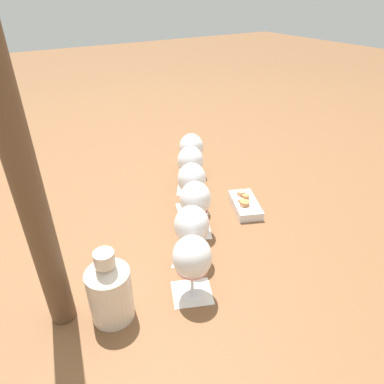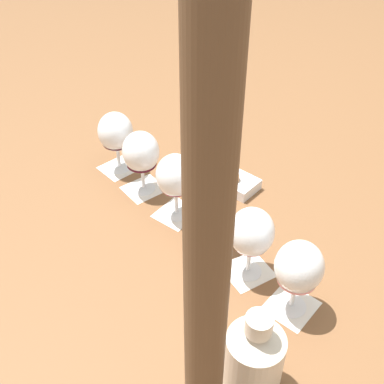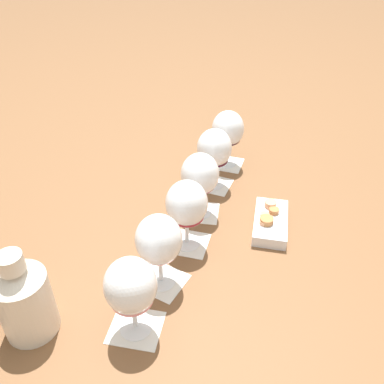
{
  "view_description": "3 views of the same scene",
  "coord_description": "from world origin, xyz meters",
  "px_view_note": "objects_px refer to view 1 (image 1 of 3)",
  "views": [
    {
      "loc": [
        -0.81,
        0.51,
        0.7
      ],
      "look_at": [
        -0.0,
        0.0,
        0.11
      ],
      "focal_mm": 32.0,
      "sensor_mm": 36.0,
      "label": 1
    },
    {
      "loc": [
        -0.27,
        0.86,
        0.84
      ],
      "look_at": [
        -0.0,
        0.0,
        0.11
      ],
      "focal_mm": 45.0,
      "sensor_mm": 36.0,
      "label": 2
    },
    {
      "loc": [
        -0.79,
        0.17,
        0.7
      ],
      "look_at": [
        -0.0,
        0.0,
        0.11
      ],
      "focal_mm": 38.0,
      "sensor_mm": 36.0,
      "label": 3
    }
  ],
  "objects_px": {
    "ceramic_vase": "(110,289)",
    "snack_dish": "(245,204)",
    "wine_glass_1": "(192,227)",
    "wine_glass_3": "(192,181)",
    "wine_glass_2": "(195,201)",
    "wine_glass_0": "(192,259)",
    "wine_glass_4": "(190,163)",
    "wine_glass_5": "(191,149)",
    "umbrella_pole": "(20,164)"
  },
  "relations": [
    {
      "from": "wine_glass_1",
      "to": "wine_glass_2",
      "type": "distance_m",
      "value": 0.14
    },
    {
      "from": "wine_glass_0",
      "to": "snack_dish",
      "type": "relative_size",
      "value": 0.97
    },
    {
      "from": "wine_glass_1",
      "to": "wine_glass_0",
      "type": "bearing_deg",
      "value": 148.26
    },
    {
      "from": "wine_glass_1",
      "to": "wine_glass_4",
      "type": "height_order",
      "value": "same"
    },
    {
      "from": "wine_glass_4",
      "to": "snack_dish",
      "type": "height_order",
      "value": "wine_glass_4"
    },
    {
      "from": "wine_glass_1",
      "to": "wine_glass_3",
      "type": "distance_m",
      "value": 0.26
    },
    {
      "from": "wine_glass_0",
      "to": "wine_glass_1",
      "type": "relative_size",
      "value": 1.0
    },
    {
      "from": "ceramic_vase",
      "to": "snack_dish",
      "type": "distance_m",
      "value": 0.61
    },
    {
      "from": "wine_glass_2",
      "to": "wine_glass_5",
      "type": "bearing_deg",
      "value": -30.34
    },
    {
      "from": "ceramic_vase",
      "to": "snack_dish",
      "type": "bearing_deg",
      "value": -71.71
    },
    {
      "from": "wine_glass_3",
      "to": "wine_glass_4",
      "type": "xyz_separation_m",
      "value": [
        0.12,
        -0.07,
        0.0
      ]
    },
    {
      "from": "wine_glass_5",
      "to": "ceramic_vase",
      "type": "height_order",
      "value": "ceramic_vase"
    },
    {
      "from": "wine_glass_1",
      "to": "wine_glass_3",
      "type": "height_order",
      "value": "same"
    },
    {
      "from": "wine_glass_3",
      "to": "wine_glass_5",
      "type": "xyz_separation_m",
      "value": [
        0.23,
        -0.14,
        0.0
      ]
    },
    {
      "from": "wine_glass_2",
      "to": "snack_dish",
      "type": "distance_m",
      "value": 0.25
    },
    {
      "from": "wine_glass_4",
      "to": "snack_dish",
      "type": "relative_size",
      "value": 0.97
    },
    {
      "from": "wine_glass_5",
      "to": "ceramic_vase",
      "type": "xyz_separation_m",
      "value": [
        -0.51,
        0.55,
        -0.03
      ]
    },
    {
      "from": "wine_glass_0",
      "to": "wine_glass_5",
      "type": "relative_size",
      "value": 1.0
    },
    {
      "from": "wine_glass_5",
      "to": "umbrella_pole",
      "type": "xyz_separation_m",
      "value": [
        -0.45,
        0.65,
        0.3
      ]
    },
    {
      "from": "wine_glass_0",
      "to": "wine_glass_4",
      "type": "xyz_separation_m",
      "value": [
        0.45,
        -0.28,
        0.0
      ]
    },
    {
      "from": "ceramic_vase",
      "to": "umbrella_pole",
      "type": "xyz_separation_m",
      "value": [
        0.06,
        0.1,
        0.33
      ]
    },
    {
      "from": "wine_glass_0",
      "to": "umbrella_pole",
      "type": "distance_m",
      "value": 0.44
    },
    {
      "from": "wine_glass_3",
      "to": "umbrella_pole",
      "type": "bearing_deg",
      "value": 113.71
    },
    {
      "from": "wine_glass_0",
      "to": "wine_glass_2",
      "type": "height_order",
      "value": "same"
    },
    {
      "from": "wine_glass_1",
      "to": "wine_glass_5",
      "type": "distance_m",
      "value": 0.53
    },
    {
      "from": "wine_glass_0",
      "to": "umbrella_pole",
      "type": "bearing_deg",
      "value": 70.6
    },
    {
      "from": "wine_glass_3",
      "to": "wine_glass_4",
      "type": "bearing_deg",
      "value": -30.02
    },
    {
      "from": "wine_glass_0",
      "to": "wine_glass_5",
      "type": "xyz_separation_m",
      "value": [
        0.56,
        -0.35,
        -0.0
      ]
    },
    {
      "from": "wine_glass_5",
      "to": "ceramic_vase",
      "type": "distance_m",
      "value": 0.75
    },
    {
      "from": "wine_glass_0",
      "to": "ceramic_vase",
      "type": "xyz_separation_m",
      "value": [
        0.05,
        0.2,
        -0.03
      ]
    },
    {
      "from": "wine_glass_2",
      "to": "umbrella_pole",
      "type": "relative_size",
      "value": 0.22
    },
    {
      "from": "wine_glass_1",
      "to": "ceramic_vase",
      "type": "bearing_deg",
      "value": 103.7
    },
    {
      "from": "wine_glass_0",
      "to": "snack_dish",
      "type": "xyz_separation_m",
      "value": [
        0.23,
        -0.37,
        -0.1
      ]
    },
    {
      "from": "wine_glass_2",
      "to": "snack_dish",
      "type": "bearing_deg",
      "value": -86.01
    },
    {
      "from": "umbrella_pole",
      "to": "snack_dish",
      "type": "bearing_deg",
      "value": -79.33
    },
    {
      "from": "wine_glass_0",
      "to": "wine_glass_3",
      "type": "bearing_deg",
      "value": -32.05
    },
    {
      "from": "wine_glass_3",
      "to": "umbrella_pole",
      "type": "height_order",
      "value": "umbrella_pole"
    },
    {
      "from": "wine_glass_2",
      "to": "ceramic_vase",
      "type": "relative_size",
      "value": 0.91
    },
    {
      "from": "wine_glass_0",
      "to": "wine_glass_4",
      "type": "height_order",
      "value": "same"
    },
    {
      "from": "wine_glass_3",
      "to": "snack_dish",
      "type": "height_order",
      "value": "wine_glass_3"
    },
    {
      "from": "snack_dish",
      "to": "umbrella_pole",
      "type": "distance_m",
      "value": 0.8
    },
    {
      "from": "wine_glass_3",
      "to": "wine_glass_2",
      "type": "bearing_deg",
      "value": 152.8
    },
    {
      "from": "wine_glass_2",
      "to": "wine_glass_3",
      "type": "relative_size",
      "value": 1.0
    },
    {
      "from": "wine_glass_5",
      "to": "wine_glass_2",
      "type": "bearing_deg",
      "value": 149.66
    },
    {
      "from": "wine_glass_1",
      "to": "umbrella_pole",
      "type": "bearing_deg",
      "value": 90.55
    },
    {
      "from": "wine_glass_1",
      "to": "wine_glass_4",
      "type": "bearing_deg",
      "value": -31.45
    },
    {
      "from": "wine_glass_5",
      "to": "umbrella_pole",
      "type": "distance_m",
      "value": 0.85
    },
    {
      "from": "wine_glass_2",
      "to": "wine_glass_5",
      "type": "distance_m",
      "value": 0.39
    },
    {
      "from": "wine_glass_1",
      "to": "wine_glass_5",
      "type": "bearing_deg",
      "value": -32.02
    },
    {
      "from": "wine_glass_0",
      "to": "wine_glass_5",
      "type": "height_order",
      "value": "same"
    }
  ]
}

